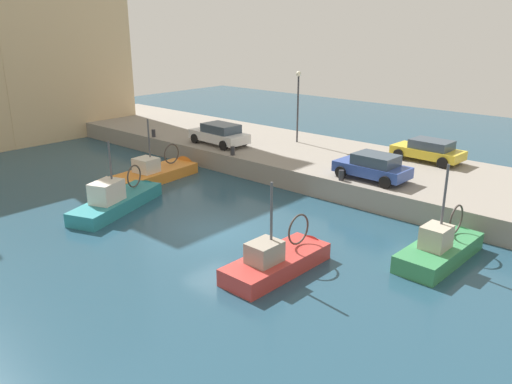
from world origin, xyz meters
The scene contains 13 objects.
water_surface centered at (0.00, 0.00, 0.00)m, with size 80.00×80.00×0.00m, color navy.
quay_wall centered at (11.50, 0.00, 0.60)m, with size 9.00×56.00×1.20m, color gray.
fishing_boat_red centered at (-0.78, -4.61, 0.11)m, with size 5.52×2.03×4.47m.
fishing_boat_green centered at (4.32, -8.88, 0.12)m, with size 5.53×2.09×4.83m.
fishing_boat_teal centered at (-1.01, 5.95, 0.16)m, with size 6.79×3.81×4.40m.
fishing_boat_orange centered at (3.59, 8.62, 0.10)m, with size 6.53×2.63×4.72m.
parked_car_white centered at (8.85, 8.69, 1.93)m, with size 2.24×4.44×1.44m.
parked_car_blue centered at (8.56, -3.16, 1.91)m, with size 2.08×3.96×1.40m.
parked_car_yellow centered at (14.13, -3.75, 1.88)m, with size 2.15×4.18×1.31m.
mooring_bollard_south centered at (7.35, -2.00, 1.48)m, with size 0.28×0.28×0.55m, color #2D2D33.
mooring_bollard_mid centered at (7.35, 6.00, 1.48)m, with size 0.28×0.28×0.55m, color #2D2D33.
mooring_bollard_north centered at (7.35, 14.00, 1.48)m, with size 0.28×0.28×0.55m, color #2D2D33.
quay_streetlamp centered at (13.00, 5.25, 4.45)m, with size 0.36×0.36×4.83m.
Camera 1 is at (-14.90, -15.82, 9.17)m, focal length 35.86 mm.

